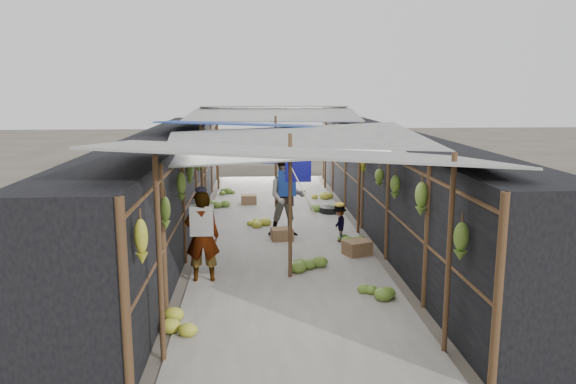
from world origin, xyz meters
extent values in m
plane|color=#6B6356|center=(0.00, 0.00, 0.00)|extent=(80.00, 80.00, 0.00)
cube|color=#9E998E|center=(0.00, 6.50, 0.01)|extent=(3.60, 16.00, 0.02)
cube|color=black|center=(-2.70, 6.50, 1.15)|extent=(1.40, 15.00, 2.30)
cube|color=black|center=(2.70, 6.50, 1.15)|extent=(1.40, 15.00, 2.30)
cube|color=brown|center=(-0.02, 5.49, 0.14)|extent=(0.51, 0.43, 0.28)
cube|color=brown|center=(1.46, 4.28, 0.15)|extent=(0.62, 0.57, 0.30)
cube|color=brown|center=(-0.77, 9.47, 0.14)|extent=(0.46, 0.38, 0.29)
cylinder|color=black|center=(1.45, 8.18, 0.09)|extent=(0.60, 0.60, 0.18)
imported|color=white|center=(-1.54, 2.91, 0.82)|extent=(0.61, 0.41, 1.64)
imported|color=#2155A9|center=(0.12, 5.90, 0.91)|extent=(0.90, 0.71, 1.82)
imported|color=#47423D|center=(1.24, 5.27, 0.42)|extent=(0.33, 0.55, 0.84)
cylinder|color=brown|center=(-1.80, 0.00, 1.30)|extent=(0.07, 0.07, 2.60)
cylinder|color=brown|center=(1.80, 0.00, 1.30)|extent=(0.07, 0.07, 2.60)
cylinder|color=brown|center=(0.00, 3.00, 1.30)|extent=(0.07, 0.07, 2.60)
cylinder|color=brown|center=(-1.80, 6.00, 1.30)|extent=(0.07, 0.07, 2.60)
cylinder|color=brown|center=(1.80, 6.00, 1.30)|extent=(0.07, 0.07, 2.60)
cylinder|color=brown|center=(0.00, 9.00, 1.30)|extent=(0.07, 0.07, 2.60)
cylinder|color=brown|center=(-1.80, 12.00, 1.30)|extent=(0.07, 0.07, 2.60)
cylinder|color=brown|center=(1.80, 12.00, 1.30)|extent=(0.07, 0.07, 2.60)
cube|color=#9D9D97|center=(0.00, 1.00, 2.50)|extent=(5.21, 3.19, 0.52)
cube|color=#9D9D97|center=(0.20, 4.20, 2.35)|extent=(5.23, 3.73, 0.50)
cube|color=navy|center=(-0.10, 7.50, 2.45)|extent=(5.40, 3.60, 0.41)
cube|color=#9D9D97|center=(0.00, 10.80, 2.55)|extent=(5.37, 3.66, 0.27)
cube|color=#9D9D97|center=(0.10, 13.20, 2.65)|extent=(5.00, 1.99, 0.24)
cylinder|color=brown|center=(-2.00, 6.50, 2.05)|extent=(0.06, 15.00, 0.06)
cylinder|color=brown|center=(2.00, 6.50, 2.05)|extent=(0.06, 15.00, 0.06)
cylinder|color=gray|center=(0.00, 6.50, 2.05)|extent=(0.02, 15.00, 0.02)
cube|color=navy|center=(-0.10, 7.64, 1.75)|extent=(0.70, 0.03, 0.60)
cube|color=navy|center=(-0.40, 10.85, 1.75)|extent=(0.65, 0.03, 0.60)
cube|color=#171898|center=(0.31, 5.07, 1.72)|extent=(0.55, 0.03, 0.65)
cube|color=white|center=(0.43, 9.54, 1.77)|extent=(0.60, 0.03, 0.55)
ellipsoid|color=#A1A229|center=(-1.88, -0.62, 1.72)|extent=(0.15, 0.13, 0.52)
ellipsoid|color=#5A7C28|center=(-1.88, 1.11, 1.65)|extent=(0.15, 0.13, 0.48)
ellipsoid|color=#5A7C28|center=(-1.88, 2.92, 1.70)|extent=(0.16, 0.14, 0.53)
ellipsoid|color=#5A7C28|center=(-1.88, 4.23, 1.74)|extent=(0.16, 0.14, 0.45)
ellipsoid|color=#5A7C28|center=(-1.88, 5.99, 1.70)|extent=(0.19, 0.17, 0.37)
ellipsoid|color=#5A7C28|center=(-1.88, 6.99, 1.59)|extent=(0.20, 0.17, 0.42)
ellipsoid|color=#5A7C28|center=(-1.88, 8.56, 1.70)|extent=(0.14, 0.12, 0.39)
ellipsoid|color=#5A7C28|center=(-1.88, 10.38, 1.60)|extent=(0.15, 0.13, 0.53)
ellipsoid|color=#5A7C28|center=(-1.88, 12.16, 1.76)|extent=(0.19, 0.16, 0.44)
ellipsoid|color=#A1A229|center=(-1.88, 13.51, 1.71)|extent=(0.17, 0.15, 0.52)
ellipsoid|color=#5A7C28|center=(1.88, -0.16, 1.53)|extent=(0.19, 0.16, 0.49)
ellipsoid|color=#5A7C28|center=(1.88, 1.50, 1.73)|extent=(0.20, 0.17, 0.52)
ellipsoid|color=#5A7C28|center=(1.88, 3.05, 1.63)|extent=(0.18, 0.16, 0.44)
ellipsoid|color=#5A7C28|center=(1.88, 4.31, 1.60)|extent=(0.19, 0.16, 0.36)
ellipsoid|color=#A1A229|center=(1.88, 6.02, 1.66)|extent=(0.19, 0.16, 0.51)
ellipsoid|color=#A1A229|center=(1.88, 7.31, 1.72)|extent=(0.17, 0.15, 0.41)
ellipsoid|color=#5A7C28|center=(1.88, 8.58, 1.74)|extent=(0.17, 0.15, 0.58)
ellipsoid|color=#A1A229|center=(1.88, 9.94, 1.76)|extent=(0.18, 0.15, 0.38)
ellipsoid|color=#A1A229|center=(1.88, 11.65, 1.62)|extent=(0.17, 0.15, 0.40)
ellipsoid|color=#5A7C28|center=(1.88, 13.38, 1.63)|extent=(0.19, 0.16, 0.54)
ellipsoid|color=#A1A229|center=(-0.45, 6.85, 0.17)|extent=(0.69, 0.59, 0.35)
ellipsoid|color=#5A7C28|center=(1.40, 8.50, 0.18)|extent=(0.71, 0.60, 0.36)
ellipsoid|color=#5A7C28|center=(1.34, 1.83, 0.16)|extent=(0.65, 0.55, 0.32)
ellipsoid|color=#5A7C28|center=(0.40, 3.25, 0.14)|extent=(0.57, 0.48, 0.28)
ellipsoid|color=#5A7C28|center=(-1.66, 8.98, 0.13)|extent=(0.50, 0.43, 0.25)
ellipsoid|color=#A1A229|center=(-1.70, 0.93, 0.17)|extent=(0.67, 0.57, 0.33)
ellipsoid|color=#A1A229|center=(1.41, 10.14, 0.13)|extent=(0.53, 0.45, 0.27)
ellipsoid|color=#5A7C28|center=(1.54, 5.08, 0.12)|extent=(0.50, 0.42, 0.25)
ellipsoid|color=#5A7C28|center=(-1.46, 10.93, 0.14)|extent=(0.55, 0.47, 0.27)
camera|label=1|loc=(-0.66, -6.64, 3.38)|focal=35.00mm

